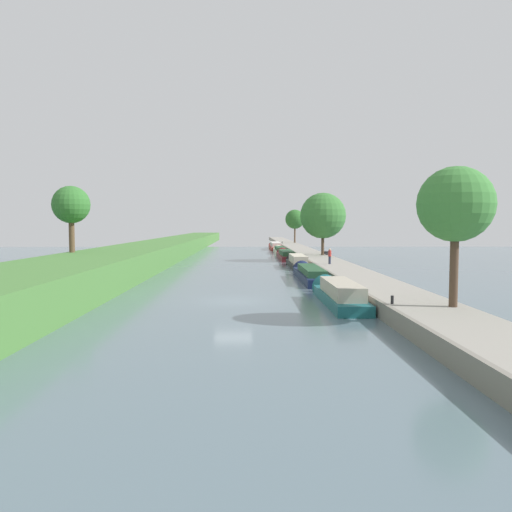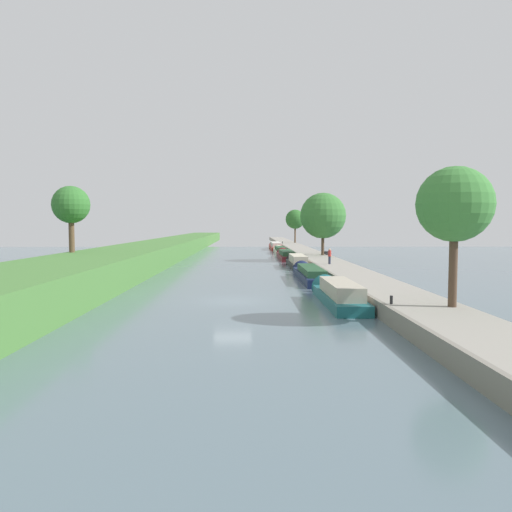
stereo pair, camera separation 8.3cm
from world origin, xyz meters
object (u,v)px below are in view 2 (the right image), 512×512
at_px(narrowboat_cream, 280,250).
at_px(person_walking, 330,256).
at_px(narrowboat_teal, 337,293).
at_px(park_bench, 326,252).
at_px(mooring_bollard_near, 391,300).
at_px(mooring_bollard_far, 282,242).
at_px(narrowboat_navy, 309,274).
at_px(narrowboat_maroon, 286,255).
at_px(narrowboat_black, 297,262).
at_px(narrowboat_red, 275,246).

xyz_separation_m(narrowboat_cream, person_walking, (3.00, -35.19, 1.27)).
bearing_deg(narrowboat_teal, park_bench, 82.08).
relative_size(mooring_bollard_near, mooring_bollard_far, 1.00).
height_order(narrowboat_navy, person_walking, person_walking).
distance_m(narrowboat_teal, narrowboat_maroon, 41.26).
bearing_deg(narrowboat_maroon, person_walking, -81.76).
distance_m(narrowboat_black, mooring_bollard_near, 33.50).
distance_m(narrowboat_navy, narrowboat_cream, 41.98).
xyz_separation_m(narrowboat_navy, park_bench, (5.24, 22.98, 0.71)).
distance_m(narrowboat_teal, narrowboat_navy, 13.38).
bearing_deg(narrowboat_cream, narrowboat_black, -89.52).
height_order(narrowboat_black, mooring_bollard_near, narrowboat_black).
bearing_deg(narrowboat_cream, narrowboat_red, 90.16).
distance_m(narrowboat_navy, narrowboat_black, 13.87).
xyz_separation_m(narrowboat_teal, person_walking, (2.83, 20.16, 1.17)).
bearing_deg(narrowboat_black, narrowboat_teal, -90.13).
bearing_deg(narrowboat_cream, narrowboat_maroon, -90.22).
bearing_deg(person_walking, narrowboat_navy, -113.89).
distance_m(narrowboat_black, narrowboat_red, 42.16).
bearing_deg(narrowboat_red, narrowboat_black, -89.63).
xyz_separation_m(narrowboat_maroon, park_bench, (5.28, -4.91, 0.70)).
bearing_deg(narrowboat_maroon, narrowboat_red, 89.97).
distance_m(mooring_bollard_far, park_bench, 40.58).
bearing_deg(narrowboat_black, narrowboat_red, 90.37).
height_order(person_walking, park_bench, person_walking).
bearing_deg(person_walking, narrowboat_red, 93.53).
height_order(narrowboat_red, mooring_bollard_far, narrowboat_red).
xyz_separation_m(narrowboat_navy, narrowboat_black, (0.24, 13.87, 0.06)).
bearing_deg(mooring_bollard_far, person_walking, -88.91).
height_order(narrowboat_red, person_walking, person_walking).
bearing_deg(narrowboat_teal, mooring_bollard_near, -74.26).
bearing_deg(narrowboat_cream, mooring_bollard_far, 84.88).
distance_m(narrowboat_red, mooring_bollard_far, 7.67).
xyz_separation_m(narrowboat_black, park_bench, (5.00, 9.11, 0.64)).
bearing_deg(mooring_bollard_near, narrowboat_maroon, 92.38).
height_order(mooring_bollard_near, park_bench, park_bench).
bearing_deg(narrowboat_maroon, narrowboat_teal, -89.68).
xyz_separation_m(narrowboat_black, narrowboat_cream, (-0.23, 28.11, -0.10)).
height_order(narrowboat_teal, person_walking, person_walking).
bearing_deg(narrowboat_teal, mooring_bollard_far, 88.70).
bearing_deg(mooring_bollard_far, narrowboat_black, -91.95).
bearing_deg(narrowboat_navy, park_bench, 77.16).
relative_size(narrowboat_cream, park_bench, 8.15).
height_order(narrowboat_navy, mooring_bollard_far, mooring_bollard_far).
relative_size(narrowboat_maroon, narrowboat_red, 0.89).
height_order(narrowboat_teal, mooring_bollard_far, narrowboat_teal).
xyz_separation_m(person_walking, mooring_bollard_near, (-1.08, -26.36, -0.65)).
distance_m(narrowboat_navy, person_walking, 7.52).
height_order(narrowboat_cream, mooring_bollard_near, mooring_bollard_near).
xyz_separation_m(narrowboat_teal, narrowboat_black, (0.06, 27.25, 0.00)).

